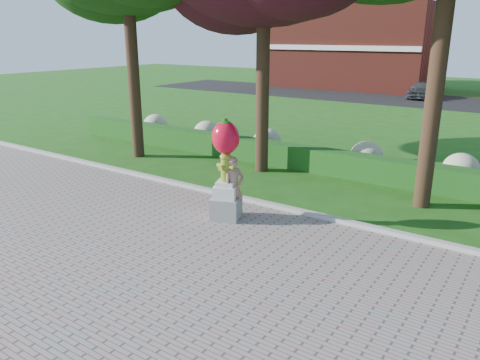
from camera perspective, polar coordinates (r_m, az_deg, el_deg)
The scene contains 10 objects.
ground at distance 10.60m, azimuth -5.52°, elevation -7.94°, with size 100.00×100.00×0.00m, color #1F5114.
walkway at distance 8.36m, azimuth -24.18°, elevation -16.85°, with size 40.00×14.00×0.04m, color gray.
curb at distance 12.82m, azimuth 3.10°, elevation -2.95°, with size 40.00×0.18×0.15m, color #ADADA5.
lawn_hedge at distance 16.13m, azimuth 10.58°, elevation 2.23°, with size 24.00×0.70×0.80m, color #154513.
hydrangea_row at distance 16.78m, azimuth 13.80°, elevation 3.14°, with size 20.10×1.10×0.99m.
street at distance 36.12m, azimuth 24.60°, elevation 8.58°, with size 50.00×8.00×0.02m, color black.
building_left at distance 44.38m, azimuth 13.56°, elevation 15.51°, with size 14.00×8.00×7.00m, color maroon.
hydrant_sculpture at distance 11.53m, azimuth -1.75°, elevation 1.62°, with size 0.90×0.90×2.56m.
woman at distance 11.64m, azimuth -0.75°, elevation -1.00°, with size 0.59×0.39×1.63m, color #A5755E.
parked_car at distance 37.60m, azimuth 21.28°, elevation 10.24°, with size 1.50×3.74×1.27m, color #3D4145.
Camera 1 is at (6.24, -7.29, 4.50)m, focal length 35.00 mm.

